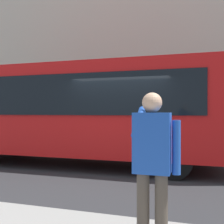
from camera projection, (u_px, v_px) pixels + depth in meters
name	position (u px, v px, depth m)	size (l,w,h in m)	color
ground_plane	(125.00, 172.00, 7.59)	(60.00, 60.00, 0.00)	#2B2B2D
building_facade_far	(160.00, 26.00, 14.06)	(28.00, 1.55, 12.00)	beige
red_bus	(77.00, 110.00, 8.69)	(9.05, 2.54, 3.08)	red
pedestrian_photographer	(153.00, 157.00, 3.06)	(0.53, 0.52, 1.70)	#4C4238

